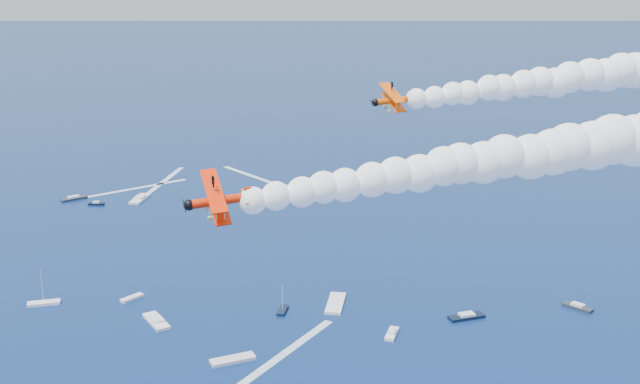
# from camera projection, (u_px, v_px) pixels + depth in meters

# --- Properties ---
(biplane_lead) EXTENTS (8.72, 9.76, 6.15)m
(biplane_lead) POSITION_uv_depth(u_px,v_px,m) (395.00, 100.00, 110.48)
(biplane_lead) COLOR #FF5405
(biplane_trail) EXTENTS (9.96, 11.14, 7.42)m
(biplane_trail) POSITION_uv_depth(u_px,v_px,m) (220.00, 201.00, 82.46)
(biplane_trail) COLOR #FF2905
(smoke_trail_lead) EXTENTS (63.35, 48.67, 11.27)m
(smoke_trail_lead) POSITION_uv_depth(u_px,v_px,m) (596.00, 75.00, 116.93)
(smoke_trail_lead) COLOR white
(smoke_trail_trail) EXTENTS (63.38, 49.50, 11.27)m
(smoke_trail_trail) POSITION_uv_depth(u_px,v_px,m) (496.00, 160.00, 89.21)
(smoke_trail_trail) COLOR white
(spectator_boats) EXTENTS (214.44, 186.38, 0.70)m
(spectator_boats) POSITION_uv_depth(u_px,v_px,m) (366.00, 303.00, 195.94)
(spectator_boats) COLOR white
(spectator_boats) RESTS_ON ground
(boat_wakes) EXTENTS (98.91, 168.25, 0.04)m
(boat_wakes) POSITION_uv_depth(u_px,v_px,m) (202.00, 209.00, 268.28)
(boat_wakes) COLOR white
(boat_wakes) RESTS_ON ground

